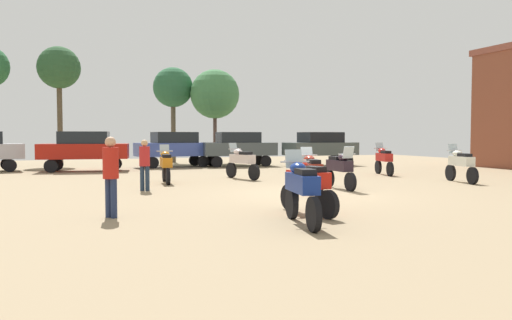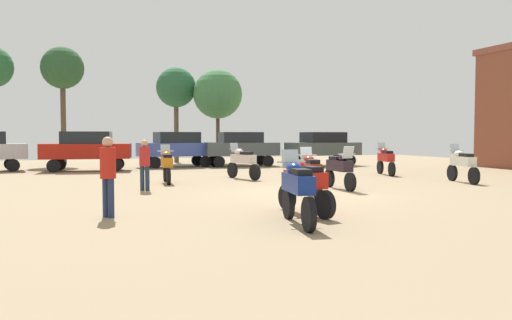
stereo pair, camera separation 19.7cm
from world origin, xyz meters
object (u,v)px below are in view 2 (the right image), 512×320
Objects in this scene: person_2 at (108,170)px; tree_2 at (62,69)px; motorcycle_1 at (243,161)px; motorcycle_2 at (297,188)px; car_2 at (323,146)px; motorcycle_7 at (167,164)px; car_5 at (241,146)px; motorcycle_9 at (340,168)px; car_1 at (87,148)px; car_3 at (177,147)px; motorcycle_6 at (304,183)px; motorcycle_4 at (386,159)px; tree_3 at (176,88)px; motorcycle_3 at (462,164)px; tree_5 at (218,94)px; motorcycle_5 at (311,172)px; person_1 at (145,161)px.

person_2 is 22.55m from tree_2.
motorcycle_1 is 10.76m from motorcycle_2.
motorcycle_2 is 0.49× the size of car_2.
car_5 is at bearing 61.83° from motorcycle_7.
motorcycle_9 is 0.46× the size of car_1.
car_3 is at bearing 81.08° from motorcycle_1.
motorcycle_9 is at bearing 42.92° from motorcycle_6.
motorcycle_4 is 0.29× the size of tree_2.
motorcycle_2 is 1.03× the size of motorcycle_9.
tree_2 reaches higher than motorcycle_9.
tree_2 is (-8.87, 18.67, 5.18)m from motorcycle_9.
motorcycle_9 is 0.33× the size of tree_3.
motorcycle_3 is 0.34× the size of tree_3.
car_3 is at bearing 127.65° from person_2.
tree_5 is (-0.16, 4.32, 3.37)m from car_5.
car_3 is 9.19m from tree_2.
motorcycle_4 is 0.33× the size of tree_3.
car_5 reaches higher than motorcycle_6.
person_2 is 0.28× the size of tree_3.
motorcycle_1 is 1.09× the size of motorcycle_5.
motorcycle_2 is 1.31× the size of person_1.
motorcycle_2 is 0.30× the size of tree_2.
motorcycle_5 is 6.34m from motorcycle_7.
tree_5 is at bearing -27.61° from tree_3.
person_1 reaches higher than motorcycle_9.
tree_3 reaches higher than motorcycle_5.
motorcycle_2 is 20.06m from car_2.
motorcycle_6 is 0.48× the size of car_2.
motorcycle_1 is 10.13m from person_2.
car_5 is (4.33, 17.55, 0.45)m from motorcycle_6.
tree_2 is at bearing -178.98° from tree_3.
motorcycle_7 is at bearing 134.31° from motorcycle_5.
motorcycle_3 is at bearing 19.21° from motorcycle_6.
motorcycle_4 is 14.08m from tree_5.
tree_2 reaches higher than motorcycle_2.
motorcycle_9 is at bearing -174.74° from car_3.
car_3 reaches higher than motorcycle_9.
motorcycle_1 is 0.31× the size of tree_2.
tree_5 is at bearing 87.50° from motorcycle_2.
tree_5 reaches higher than motorcycle_3.
motorcycle_7 is 2.64m from person_1.
motorcycle_6 is at bearing -94.06° from tree_3.
motorcycle_1 is at bearing 129.75° from car_2.
motorcycle_6 is 18.08m from car_3.
person_2 is (-12.65, -7.93, 0.31)m from motorcycle_4.
car_3 is 0.70× the size of tree_3.
tree_2 is at bearing 61.52° from car_2.
motorcycle_2 reaches higher than motorcycle_5.
motorcycle_6 is at bearing 147.28° from car_2.
tree_3 is (2.37, 24.37, 4.23)m from motorcycle_2.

